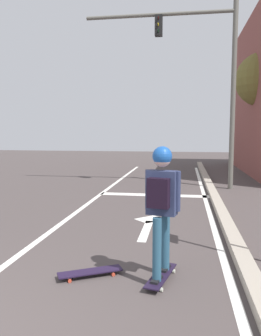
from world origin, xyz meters
name	(u,v)px	position (x,y,z in m)	size (l,w,h in m)	color
lane_line_center	(82,208)	(0.03, 6.00, 0.00)	(0.12, 20.00, 0.01)	silver
lane_line_curbside	(210,213)	(3.12, 6.00, 0.00)	(0.12, 20.00, 0.01)	silver
stop_bar	(154,195)	(1.65, 8.04, 0.00)	(3.24, 0.40, 0.01)	silver
lane_arrow_stem	(146,230)	(1.82, 4.39, 0.00)	(0.16, 1.40, 0.01)	silver
lane_arrow_head	(150,219)	(1.82, 5.24, 0.00)	(0.56, 0.44, 0.01)	silver
curb_strip	(221,211)	(3.37, 6.00, 0.07)	(0.24, 24.00, 0.14)	#A59989
skateboard	(161,276)	(2.26, 2.24, 0.06)	(0.38, 0.86, 0.08)	black
skater	(161,195)	(2.25, 2.23, 1.11)	(0.45, 0.61, 1.63)	#29536C
spare_skateboard	(90,272)	(1.33, 2.22, 0.06)	(0.83, 0.58, 0.07)	#201530
traffic_signal_mast	(201,64)	(3.01, 9.54, 4.07)	(4.91, 0.34, 5.99)	#5F5C54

